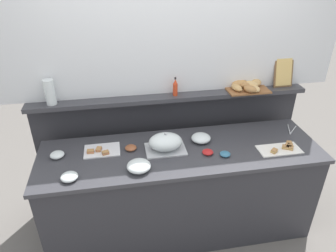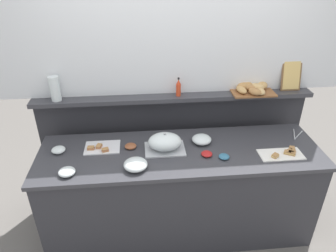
{
  "view_description": "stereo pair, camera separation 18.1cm",
  "coord_description": "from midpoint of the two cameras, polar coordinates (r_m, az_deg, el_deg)",
  "views": [
    {
      "loc": [
        -0.5,
        -2.16,
        2.41
      ],
      "look_at": [
        -0.1,
        0.1,
        1.1
      ],
      "focal_mm": 33.54,
      "sensor_mm": 36.0,
      "label": 1
    },
    {
      "loc": [
        -0.32,
        -2.19,
        2.41
      ],
      "look_at": [
        -0.1,
        0.1,
        1.1
      ],
      "focal_mm": 33.54,
      "sensor_mm": 36.0,
      "label": 2
    }
  ],
  "objects": [
    {
      "name": "serving_cloche",
      "position": [
        2.64,
        1.38,
        -3.03
      ],
      "size": [
        0.34,
        0.24,
        0.17
      ],
      "color": "#B7BABF",
      "rests_on": "buffet_counter"
    },
    {
      "name": "framed_picture",
      "position": [
        3.25,
        23.02,
        8.46
      ],
      "size": [
        0.19,
        0.08,
        0.29
      ],
      "color": "brown",
      "rests_on": "back_ledge_unit"
    },
    {
      "name": "sandwich_platter_rear",
      "position": [
        2.73,
        -10.14,
        -3.93
      ],
      "size": [
        0.3,
        0.21,
        0.04
      ],
      "color": "silver",
      "rests_on": "buffet_counter"
    },
    {
      "name": "glass_bowl_small",
      "position": [
        2.77,
        -17.52,
        -4.22
      ],
      "size": [
        0.12,
        0.12,
        0.05
      ],
      "color": "silver",
      "rests_on": "buffet_counter"
    },
    {
      "name": "glass_bowl_medium",
      "position": [
        2.49,
        -15.92,
        -8.1
      ],
      "size": [
        0.13,
        0.13,
        0.05
      ],
      "color": "silver",
      "rests_on": "buffet_counter"
    },
    {
      "name": "ground_plane",
      "position": [
        3.7,
        2.2,
        -11.04
      ],
      "size": [
        12.0,
        12.0,
        0.0
      ],
      "primitive_type": "plane",
      "color": "slate"
    },
    {
      "name": "buffet_counter",
      "position": [
        2.95,
        3.91,
        -11.87
      ],
      "size": [
        2.41,
        0.72,
        0.91
      ],
      "color": "#2D2D33",
      "rests_on": "ground_plane"
    },
    {
      "name": "water_carafe",
      "position": [
        2.93,
        -18.22,
        6.45
      ],
      "size": [
        0.09,
        0.09,
        0.22
      ],
      "primitive_type": "cylinder",
      "color": "silver",
      "rests_on": "back_ledge_unit"
    },
    {
      "name": "back_ledge_unit",
      "position": [
        3.26,
        2.55,
        -3.19
      ],
      "size": [
        2.62,
        0.22,
        1.22
      ],
      "color": "#2D2D33",
      "rests_on": "ground_plane"
    },
    {
      "name": "condiment_bowl_red",
      "position": [
        2.63,
        9.03,
        -5.07
      ],
      "size": [
        0.09,
        0.09,
        0.03
      ],
      "primitive_type": "ellipsoid",
      "color": "red",
      "rests_on": "buffet_counter"
    },
    {
      "name": "condiment_bowl_cream",
      "position": [
        2.63,
        12.12,
        -5.5
      ],
      "size": [
        0.09,
        0.09,
        0.03
      ],
      "primitive_type": "ellipsoid",
      "color": "teal",
      "rests_on": "buffet_counter"
    },
    {
      "name": "glass_bowl_extra",
      "position": [
        2.46,
        -3.8,
        -7.1
      ],
      "size": [
        0.19,
        0.19,
        0.08
      ],
      "color": "silver",
      "rests_on": "buffet_counter"
    },
    {
      "name": "condiment_bowl_dark",
      "position": [
        2.71,
        -4.92,
        -3.71
      ],
      "size": [
        0.1,
        0.1,
        0.03
      ],
      "primitive_type": "ellipsoid",
      "color": "brown",
      "rests_on": "buffet_counter"
    },
    {
      "name": "glass_bowl_large",
      "position": [
        2.78,
        7.99,
        -2.52
      ],
      "size": [
        0.17,
        0.17,
        0.07
      ],
      "color": "silver",
      "rests_on": "buffet_counter"
    },
    {
      "name": "bread_basket",
      "position": [
        3.1,
        16.7,
        6.53
      ],
      "size": [
        0.4,
        0.3,
        0.08
      ],
      "color": "brown",
      "rests_on": "back_ledge_unit"
    },
    {
      "name": "serving_tongs",
      "position": [
        3.14,
        23.82,
        -1.52
      ],
      "size": [
        0.14,
        0.18,
        0.01
      ],
      "color": "#B7BABF",
      "rests_on": "buffet_counter"
    },
    {
      "name": "hot_sauce_bottle",
      "position": [
        2.89,
        3.72,
        6.89
      ],
      "size": [
        0.04,
        0.04,
        0.18
      ],
      "color": "red",
      "rests_on": "back_ledge_unit"
    },
    {
      "name": "upper_wall_panel",
      "position": [
        2.81,
        3.09,
        19.35
      ],
      "size": [
        3.22,
        0.08,
        1.38
      ],
      "primitive_type": "cube",
      "color": "silver",
      "rests_on": "back_ledge_unit"
    },
    {
      "name": "sandwich_platter_front",
      "position": [
        2.81,
        21.92,
        -4.75
      ],
      "size": [
        0.36,
        0.18,
        0.04
      ],
      "color": "white",
      "rests_on": "buffet_counter"
    }
  ]
}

